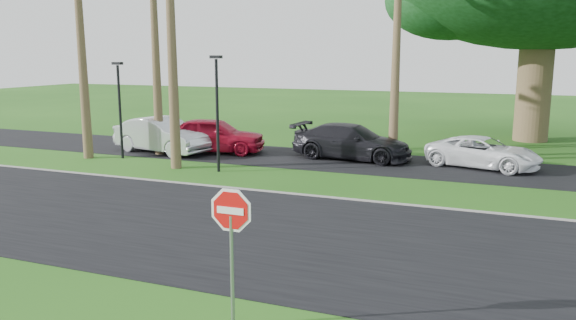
% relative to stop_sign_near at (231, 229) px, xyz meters
% --- Properties ---
extents(ground, '(120.00, 120.00, 0.00)m').
position_rel_stop_sign_near_xyz_m(ground, '(-0.50, 3.00, -1.77)').
color(ground, '#1E4D13').
rests_on(ground, ground).
extents(road, '(120.00, 8.00, 0.02)m').
position_rel_stop_sign_near_xyz_m(road, '(-0.50, 5.00, -1.76)').
color(road, black).
rests_on(road, ground).
extents(parking_strip, '(120.00, 5.00, 0.02)m').
position_rel_stop_sign_near_xyz_m(parking_strip, '(-0.50, 15.50, -1.76)').
color(parking_strip, black).
rests_on(parking_strip, ground).
extents(curb, '(120.00, 0.12, 0.06)m').
position_rel_stop_sign_near_xyz_m(curb, '(-0.50, 9.05, -1.74)').
color(curb, gray).
rests_on(curb, ground).
extents(stop_sign_near, '(1.05, 0.07, 2.62)m').
position_rel_stop_sign_near_xyz_m(stop_sign_near, '(0.00, 0.00, 0.00)').
color(stop_sign_near, gray).
rests_on(stop_sign_near, ground).
extents(streetlight_left, '(0.45, 0.25, 4.34)m').
position_rel_stop_sign_near_xyz_m(streetlight_left, '(-12.00, 12.50, 0.72)').
color(streetlight_left, black).
rests_on(streetlight_left, ground).
extents(streetlight_right, '(0.45, 0.25, 4.64)m').
position_rel_stop_sign_near_xyz_m(streetlight_right, '(-6.50, 11.50, 0.88)').
color(streetlight_right, black).
rests_on(streetlight_right, ground).
extents(car_silver, '(5.36, 2.83, 1.68)m').
position_rel_stop_sign_near_xyz_m(car_silver, '(-11.07, 14.35, -0.93)').
color(car_silver, silver).
rests_on(car_silver, ground).
extents(car_red, '(5.27, 2.98, 1.69)m').
position_rel_stop_sign_near_xyz_m(car_red, '(-8.82, 15.29, -0.93)').
color(car_red, '#A80E26').
rests_on(car_red, ground).
extents(car_dark, '(5.57, 2.65, 1.57)m').
position_rel_stop_sign_near_xyz_m(car_dark, '(-2.19, 16.10, -0.99)').
color(car_dark, black).
rests_on(car_dark, ground).
extents(car_minivan, '(5.00, 3.24, 1.28)m').
position_rel_stop_sign_near_xyz_m(car_minivan, '(3.43, 16.19, -1.13)').
color(car_minivan, white).
rests_on(car_minivan, ground).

